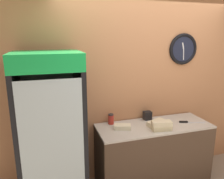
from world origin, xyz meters
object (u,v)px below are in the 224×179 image
object	(u,v)px
beverage_cooler	(51,127)
chefs_knife	(189,122)
napkin_dispenser	(148,115)
condiment_jar	(111,119)
sandwich_flat_left	(122,127)
sandwich_stack_bottom	(161,128)
sandwich_stack_middle	(162,123)
sandwich_flat_right	(156,123)

from	to	relation	value
beverage_cooler	chefs_knife	bearing A→B (deg)	-1.25
beverage_cooler	napkin_dispenser	size ratio (longest dim) A/B	15.76
chefs_knife	condiment_jar	world-z (taller)	condiment_jar
sandwich_flat_left	napkin_dispenser	bearing A→B (deg)	23.88
sandwich_stack_bottom	napkin_dispenser	size ratio (longest dim) A/B	2.17
sandwich_flat_left	napkin_dispenser	world-z (taller)	napkin_dispenser
beverage_cooler	sandwich_stack_bottom	distance (m)	1.37
sandwich_stack_middle	sandwich_flat_left	xyz separation A→B (m)	(-0.46, 0.18, -0.06)
chefs_knife	napkin_dispenser	distance (m)	0.57
beverage_cooler	sandwich_flat_left	size ratio (longest dim) A/B	7.86
beverage_cooler	sandwich_flat_left	world-z (taller)	beverage_cooler
sandwich_stack_bottom	sandwich_stack_middle	xyz separation A→B (m)	(0.00, 0.00, 0.06)
sandwich_flat_right	napkin_dispenser	world-z (taller)	napkin_dispenser
sandwich_flat_right	chefs_knife	xyz separation A→B (m)	(0.47, -0.07, -0.02)
napkin_dispenser	sandwich_stack_middle	bearing A→B (deg)	-88.82
beverage_cooler	sandwich_flat_right	xyz separation A→B (m)	(1.37, 0.03, -0.13)
sandwich_flat_left	sandwich_flat_right	distance (m)	0.48
beverage_cooler	sandwich_stack_middle	distance (m)	1.36
sandwich_stack_bottom	chefs_knife	xyz separation A→B (m)	(0.49, 0.11, -0.02)
chefs_knife	napkin_dispenser	world-z (taller)	napkin_dispenser
sandwich_stack_bottom	sandwich_flat_right	xyz separation A→B (m)	(0.01, 0.17, 0.00)
chefs_knife	beverage_cooler	bearing A→B (deg)	178.75
napkin_dispenser	beverage_cooler	bearing A→B (deg)	-169.88
sandwich_flat_right	sandwich_stack_middle	bearing A→B (deg)	-94.34
sandwich_flat_left	sandwich_stack_middle	bearing A→B (deg)	-21.57
sandwich_stack_middle	chefs_knife	size ratio (longest dim) A/B	0.75
sandwich_stack_middle	condiment_jar	xyz separation A→B (m)	(-0.56, 0.38, -0.02)
beverage_cooler	napkin_dispenser	distance (m)	1.37
condiment_jar	beverage_cooler	bearing A→B (deg)	-163.30
sandwich_flat_left	chefs_knife	distance (m)	0.96
beverage_cooler	sandwich_flat_right	size ratio (longest dim) A/B	6.48
sandwich_stack_middle	sandwich_flat_left	bearing A→B (deg)	158.43
sandwich_stack_bottom	beverage_cooler	bearing A→B (deg)	173.83
chefs_knife	condiment_jar	bearing A→B (deg)	165.15
sandwich_stack_middle	chefs_knife	bearing A→B (deg)	12.28
beverage_cooler	chefs_knife	size ratio (longest dim) A/B	5.34
beverage_cooler	napkin_dispenser	bearing A→B (deg)	10.12
beverage_cooler	sandwich_stack_middle	world-z (taller)	beverage_cooler
sandwich_stack_bottom	chefs_knife	world-z (taller)	sandwich_stack_bottom
chefs_knife	napkin_dispenser	xyz separation A→B (m)	(-0.49, 0.28, 0.05)
sandwich_flat_right	condiment_jar	size ratio (longest dim) A/B	2.08
sandwich_flat_left	napkin_dispenser	size ratio (longest dim) A/B	2.01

